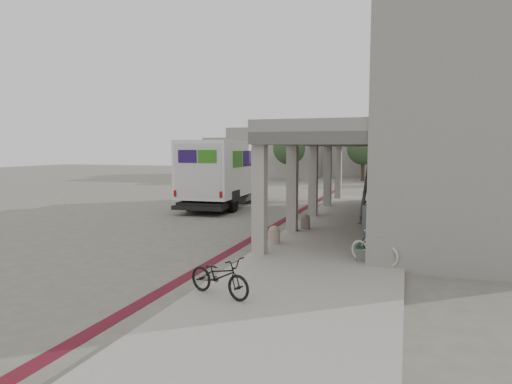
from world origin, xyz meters
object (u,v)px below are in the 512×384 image
(bicycle_cream, at_px, (374,247))
(utility_cabinet, at_px, (371,219))
(fedex_truck, at_px, (226,172))
(bench, at_px, (367,246))
(bicycle_black, at_px, (219,276))

(bicycle_cream, bearing_deg, utility_cabinet, 36.19)
(fedex_truck, bearing_deg, bicycle_cream, -54.08)
(bench, bearing_deg, bicycle_black, -115.67)
(bench, height_order, utility_cabinet, utility_cabinet)
(bicycle_cream, bearing_deg, bicycle_black, 173.47)
(bench, height_order, bicycle_black, bicycle_black)
(fedex_truck, distance_m, bench, 13.38)
(fedex_truck, distance_m, bicycle_black, 16.03)
(utility_cabinet, distance_m, bicycle_cream, 4.42)
(fedex_truck, bearing_deg, utility_cabinet, -41.02)
(utility_cabinet, relative_size, bicycle_cream, 0.72)
(bicycle_black, bearing_deg, bench, -9.62)
(fedex_truck, xyz_separation_m, bicycle_cream, (8.80, -11.06, -1.36))
(utility_cabinet, xyz_separation_m, bicycle_cream, (0.40, -4.40, -0.09))
(bicycle_black, bearing_deg, fedex_truck, 41.74)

